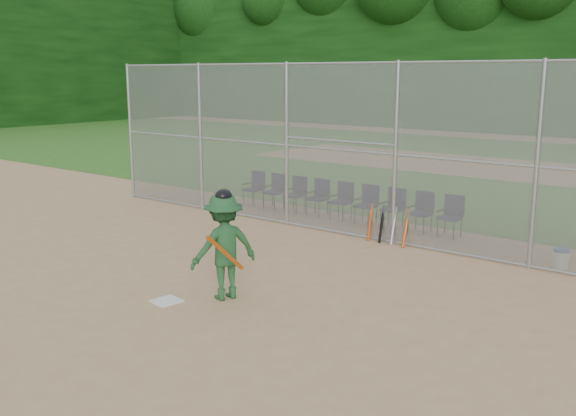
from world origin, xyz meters
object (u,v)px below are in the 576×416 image
Objects in this scene: home_plate at (167,301)px; batter_at_plate at (224,246)px; water_cooler at (561,259)px; chair_0 at (253,189)px.

home_plate is 1.32m from batter_at_plate.
water_cooler is at bearing 52.39° from home_plate.
chair_0 is at bearing 173.86° from water_cooler.
water_cooler is (4.62, 6.00, 0.18)m from home_plate.
home_plate is 0.45× the size of chair_0.
water_cooler reaches higher than home_plate.
batter_at_plate reaches higher than home_plate.
batter_at_plate is 6.64m from water_cooler.
chair_0 is at bearing 120.83° from home_plate.
home_plate is 7.57m from water_cooler.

